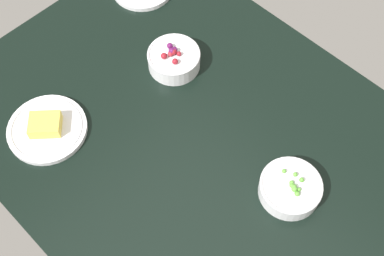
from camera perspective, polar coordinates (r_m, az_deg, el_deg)
dining_table at (r=141.92cm, az=0.00°, el=-0.83°), size 131.78×98.24×4.00cm
bowl_berries at (r=150.83cm, az=-2.04°, el=7.75°), size 15.60×15.60×7.31cm
plate_cheese at (r=144.80cm, az=-15.95°, el=-0.01°), size 21.89×21.89×4.95cm
bowl_peas at (r=131.89cm, az=10.95°, el=-6.62°), size 15.96×15.96×6.09cm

